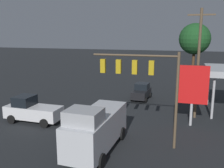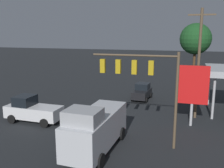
{
  "view_description": "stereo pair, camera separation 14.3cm",
  "coord_description": "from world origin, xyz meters",
  "views": [
    {
      "loc": [
        -5.81,
        17.79,
        8.07
      ],
      "look_at": [
        0.0,
        -2.0,
        3.82
      ],
      "focal_mm": 40.0,
      "sensor_mm": 36.0,
      "label": 1
    },
    {
      "loc": [
        -5.94,
        17.75,
        8.07
      ],
      "look_at": [
        0.0,
        -2.0,
        3.82
      ],
      "focal_mm": 40.0,
      "sensor_mm": 36.0,
      "label": 2
    }
  ],
  "objects": [
    {
      "name": "traffic_signal_assembly",
      "position": [
        -2.99,
        0.66,
        5.13
      ],
      "size": [
        6.1,
        0.43,
        6.83
      ],
      "color": "brown",
      "rests_on": "ground"
    },
    {
      "name": "pickup_parked",
      "position": [
        7.4,
        -1.16,
        1.11
      ],
      "size": [
        5.24,
        2.34,
        2.4
      ],
      "rotation": [
        0.0,
        0.0,
        -0.02
      ],
      "color": "silver",
      "rests_on": "ground"
    },
    {
      "name": "street_tree",
      "position": [
        -6.89,
        -17.56,
        7.23
      ],
      "size": [
        4.12,
        4.12,
        9.34
      ],
      "color": "#4C331E",
      "rests_on": "ground"
    },
    {
      "name": "price_sign",
      "position": [
        -6.59,
        -4.3,
        3.56
      ],
      "size": [
        2.58,
        0.27,
        5.35
      ],
      "color": "#B7B7BC",
      "rests_on": "ground"
    },
    {
      "name": "utility_pole",
      "position": [
        -7.0,
        -6.65,
        5.41
      ],
      "size": [
        2.4,
        0.26,
        10.25
      ],
      "color": "brown",
      "rests_on": "ground"
    },
    {
      "name": "hatchback_crossing",
      "position": [
        -0.89,
        -11.91,
        0.95
      ],
      "size": [
        2.17,
        3.91,
        1.97
      ],
      "rotation": [
        0.0,
        0.0,
        1.5
      ],
      "color": "black",
      "rests_on": "ground"
    },
    {
      "name": "ground_plane",
      "position": [
        0.0,
        0.0,
        0.0
      ],
      "size": [
        200.0,
        200.0,
        0.0
      ],
      "primitive_type": "plane",
      "color": "black"
    },
    {
      "name": "delivery_truck",
      "position": [
        -0.25,
        2.68,
        1.69
      ],
      "size": [
        2.77,
        6.89,
        3.58
      ],
      "rotation": [
        0.0,
        0.0,
        1.53
      ],
      "color": "silver",
      "rests_on": "ground"
    }
  ]
}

